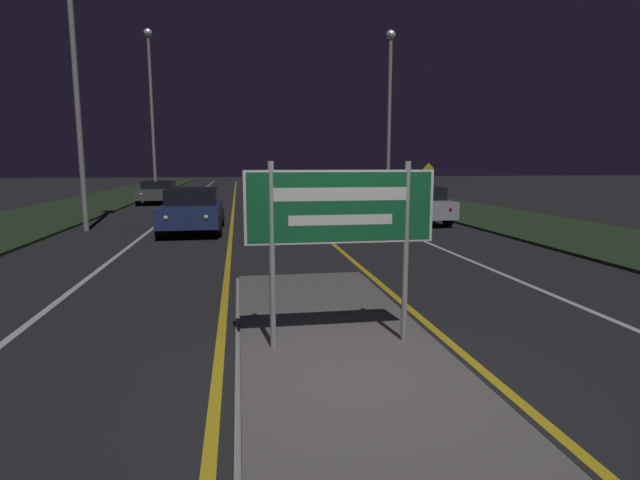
# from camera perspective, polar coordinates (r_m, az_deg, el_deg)

# --- Properties ---
(ground_plane) EXTENTS (160.00, 160.00, 0.00)m
(ground_plane) POSITION_cam_1_polar(r_m,az_deg,el_deg) (5.57, 3.90, -15.41)
(ground_plane) COLOR #232326
(median_island) EXTENTS (2.53, 7.96, 0.10)m
(median_island) POSITION_cam_1_polar(r_m,az_deg,el_deg) (6.25, 2.27, -12.25)
(median_island) COLOR #999993
(median_island) RESTS_ON ground_plane
(verge_left) EXTENTS (5.00, 100.00, 0.08)m
(verge_left) POSITION_cam_1_polar(r_m,az_deg,el_deg) (26.39, -27.66, 2.90)
(verge_left) COLOR #23381E
(verge_left) RESTS_ON ground_plane
(verge_right) EXTENTS (5.00, 100.00, 0.08)m
(verge_right) POSITION_cam_1_polar(r_m,az_deg,el_deg) (27.23, 13.87, 3.80)
(verge_right) COLOR #23381E
(verge_right) RESTS_ON ground_plane
(centre_line_yellow_left) EXTENTS (0.12, 70.00, 0.01)m
(centre_line_yellow_left) POSITION_cam_1_polar(r_m,az_deg,el_deg) (30.03, -9.81, 4.30)
(centre_line_yellow_left) COLOR gold
(centre_line_yellow_left) RESTS_ON ground_plane
(centre_line_yellow_right) EXTENTS (0.12, 70.00, 0.01)m
(centre_line_yellow_right) POSITION_cam_1_polar(r_m,az_deg,el_deg) (30.15, -4.26, 4.42)
(centre_line_yellow_right) COLOR gold
(centre_line_yellow_right) RESTS_ON ground_plane
(lane_line_white_left) EXTENTS (0.12, 70.00, 0.01)m
(lane_line_white_left) POSITION_cam_1_polar(r_m,az_deg,el_deg) (30.19, -15.04, 4.15)
(lane_line_white_left) COLOR silver
(lane_line_white_left) RESTS_ON ground_plane
(lane_line_white_right) EXTENTS (0.12, 70.00, 0.01)m
(lane_line_white_right) POSITION_cam_1_polar(r_m,az_deg,el_deg) (30.51, 0.90, 4.49)
(lane_line_white_right) COLOR silver
(lane_line_white_right) RESTS_ON ground_plane
(edge_line_white_left) EXTENTS (0.10, 70.00, 0.01)m
(edge_line_white_left) POSITION_cam_1_polar(r_m,az_deg,el_deg) (30.63, -20.64, 3.95)
(edge_line_white_left) COLOR silver
(edge_line_white_left) RESTS_ON ground_plane
(edge_line_white_right) EXTENTS (0.10, 70.00, 0.01)m
(edge_line_white_right) POSITION_cam_1_polar(r_m,az_deg,el_deg) (31.18, 6.35, 4.53)
(edge_line_white_right) COLOR silver
(edge_line_white_right) RESTS_ON ground_plane
(highway_sign) EXTENTS (2.25, 0.07, 2.21)m
(highway_sign) POSITION_cam_1_polar(r_m,az_deg,el_deg) (5.86, 2.38, 2.83)
(highway_sign) COLOR #9E9E99
(highway_sign) RESTS_ON median_island
(streetlight_left_near) EXTENTS (0.60, 0.60, 10.72)m
(streetlight_left_near) POSITION_cam_1_polar(r_m,az_deg,el_deg) (19.28, -26.62, 22.72)
(streetlight_left_near) COLOR #9E9E99
(streetlight_left_near) RESTS_ON ground_plane
(streetlight_left_far) EXTENTS (0.50, 0.50, 10.34)m
(streetlight_left_far) POSITION_cam_1_polar(r_m,az_deg,el_deg) (33.64, -18.75, 15.37)
(streetlight_left_far) COLOR #9E9E99
(streetlight_left_far) RESTS_ON ground_plane
(streetlight_right_near) EXTENTS (0.45, 0.45, 8.50)m
(streetlight_right_near) POSITION_cam_1_polar(r_m,az_deg,el_deg) (25.12, 7.94, 15.22)
(streetlight_right_near) COLOR #9E9E99
(streetlight_right_near) RESTS_ON ground_plane
(car_receding_0) EXTENTS (1.90, 4.61, 1.40)m
(car_receding_0) POSITION_cam_1_polar(r_m,az_deg,el_deg) (19.81, 10.68, 4.15)
(car_receding_0) COLOR #B7B7BC
(car_receding_0) RESTS_ON ground_plane
(car_receding_1) EXTENTS (1.88, 4.42, 1.36)m
(car_receding_1) POSITION_cam_1_polar(r_m,az_deg,el_deg) (26.90, -1.48, 5.48)
(car_receding_1) COLOR black
(car_receding_1) RESTS_ON ground_plane
(car_receding_2) EXTENTS (1.93, 4.60, 1.46)m
(car_receding_2) POSITION_cam_1_polar(r_m,az_deg,el_deg) (35.26, -2.98, 6.32)
(car_receding_2) COLOR black
(car_receding_2) RESTS_ON ground_plane
(car_approaching_0) EXTENTS (1.99, 4.31, 1.44)m
(car_approaching_0) POSITION_cam_1_polar(r_m,az_deg,el_deg) (17.26, -14.36, 3.45)
(car_approaching_0) COLOR navy
(car_approaching_0) RESTS_ON ground_plane
(car_approaching_1) EXTENTS (2.03, 4.17, 1.27)m
(car_approaching_1) POSITION_cam_1_polar(r_m,az_deg,el_deg) (30.16, -17.96, 5.31)
(car_approaching_1) COLOR #4C514C
(car_approaching_1) RESTS_ON ground_plane
(warning_sign) EXTENTS (0.60, 0.06, 2.22)m
(warning_sign) POSITION_cam_1_polar(r_m,az_deg,el_deg) (27.04, 12.26, 6.76)
(warning_sign) COLOR #9E9E99
(warning_sign) RESTS_ON verge_right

